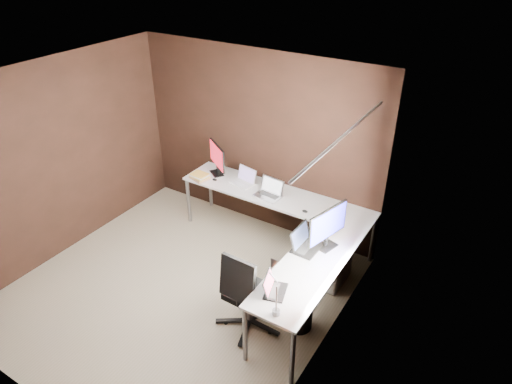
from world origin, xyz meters
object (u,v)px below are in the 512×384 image
Objects in this scene: monitor_right at (328,226)px; office_chair at (248,305)px; book_stack at (200,176)px; monitor_left at (217,158)px; desk_lamp at (274,281)px; laptop_silver at (269,192)px; drawer_pedestal at (329,259)px; laptop_black_big at (305,243)px; laptop_black_small at (273,288)px; laptop_white at (244,180)px; wastebasket at (299,315)px.

monitor_right reaches higher than office_chair.
book_stack is 2.16m from office_chair.
book_stack is (-0.13, -0.26, -0.21)m from monitor_left.
monitor_right is 1.11× the size of desk_lamp.
monitor_right is 1.59× the size of laptop_silver.
drawer_pedestal is 0.60× the size of office_chair.
laptop_black_big is at bearing 68.53° from office_chair.
laptop_black_small is at bearing -35.30° from book_stack.
desk_lamp reaches higher than monitor_left.
laptop_black_small is at bearing -37.98° from laptop_white.
wastebasket is at bearing -86.03° from drawer_pedestal.
book_stack is at bearing 175.57° from drawer_pedestal.
book_stack is 2.44m from wastebasket.
wastebasket is at bearing 79.85° from desk_lamp.
wastebasket is at bearing -41.39° from laptop_silver.
wastebasket is (1.07, -1.16, -0.62)m from laptop_silver.
wastebasket is at bearing -155.01° from laptop_black_big.
book_stack is (-2.06, 0.16, 0.47)m from drawer_pedestal.
laptop_white is 0.95× the size of laptop_black_big.
office_chair is at bearing 164.69° from monitor_right.
office_chair is at bearing 59.02° from laptop_black_small.
laptop_silver is at bearing 51.42° from laptop_black_big.
laptop_black_small is 0.32× the size of office_chair.
monitor_left is 1.23× the size of laptop_silver.
office_chair is (1.64, -1.32, -0.47)m from book_stack.
monitor_left is 1.27× the size of laptop_white.
monitor_right is 1.81× the size of laptop_black_small.
monitor_right is 1.99× the size of book_stack.
office_chair is 0.57m from wastebasket.
monitor_right is at bearing 13.57° from monitor_left.
monitor_right reaches higher than drawer_pedestal.
laptop_black_small is 0.97× the size of wastebasket.
wastebasket is (1.53, -1.27, -0.61)m from laptop_white.
monitor_left reaches higher than laptop_black_big.
monitor_left reaches higher than office_chair.
laptop_silver is at bearing 164.41° from drawer_pedestal.
monitor_left is at bearing -172.06° from laptop_white.
laptop_black_big is 0.77m from wastebasket.
laptop_black_small is 0.61× the size of desk_lamp.
laptop_black_big is 0.79m from laptop_black_small.
drawer_pedestal is 1.04× the size of monitor_right.
office_chair reaches higher than laptop_silver.
desk_lamp is at bearing -9.11° from monitor_left.
laptop_white is at bearing 140.28° from wastebasket.
laptop_black_big is 1.14× the size of wastebasket.
laptop_white is 1.93m from office_chair.
laptop_black_small is 1.10× the size of book_stack.
monitor_right is at bearing 88.90° from wastebasket.
laptop_silver is 1.16m from laptop_black_big.
wastebasket is at bearing 32.03° from office_chair.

